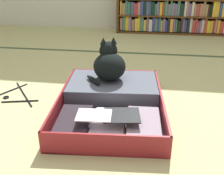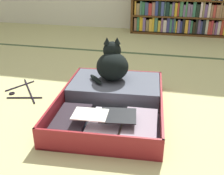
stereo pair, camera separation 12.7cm
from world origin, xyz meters
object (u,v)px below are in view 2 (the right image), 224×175
(black_cat, at_px, (112,64))
(clothes_hanger, at_px, (24,91))
(open_suitcase, at_px, (113,99))
(bookshelf, at_px, (192,9))

(black_cat, xyz_separation_m, clothes_hanger, (-0.63, -0.11, -0.22))
(black_cat, relative_size, clothes_hanger, 0.85)
(open_suitcase, distance_m, clothes_hanger, 0.68)
(clothes_hanger, bearing_deg, bookshelf, 60.48)
(open_suitcase, distance_m, black_cat, 0.25)
(black_cat, height_order, clothes_hanger, black_cat)
(bookshelf, height_order, black_cat, bookshelf)
(bookshelf, distance_m, clothes_hanger, 2.49)
(open_suitcase, relative_size, clothes_hanger, 2.55)
(bookshelf, relative_size, open_suitcase, 1.76)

